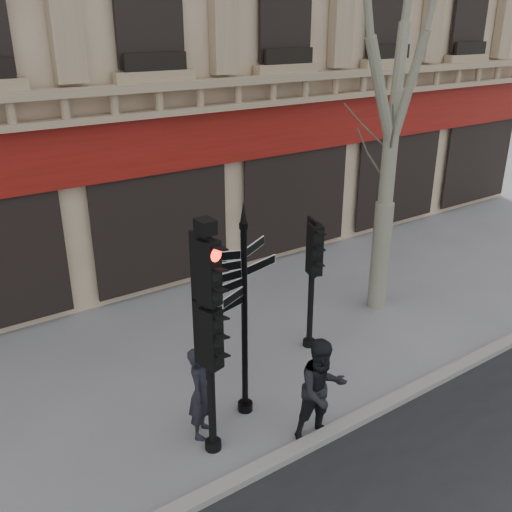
# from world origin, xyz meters

# --- Properties ---
(ground) EXTENTS (80.00, 80.00, 0.00)m
(ground) POSITION_xyz_m (0.00, 0.00, 0.00)
(ground) COLOR slate
(ground) RESTS_ON ground
(kerb) EXTENTS (80.00, 0.25, 0.12)m
(kerb) POSITION_xyz_m (0.00, -1.40, 0.06)
(kerb) COLOR gray
(kerb) RESTS_ON ground
(fingerpost) EXTENTS (1.65, 1.65, 3.70)m
(fingerpost) POSITION_xyz_m (-1.00, -0.07, 2.48)
(fingerpost) COLOR black
(fingerpost) RESTS_ON ground
(traffic_signal_main) EXTENTS (0.47, 0.39, 3.75)m
(traffic_signal_main) POSITION_xyz_m (-1.93, -0.57, 2.37)
(traffic_signal_main) COLOR black
(traffic_signal_main) RESTS_ON ground
(traffic_signal_secondary) EXTENTS (0.52, 0.43, 2.62)m
(traffic_signal_secondary) POSITION_xyz_m (1.23, 0.92, 1.83)
(traffic_signal_secondary) COLOR black
(traffic_signal_secondary) RESTS_ON ground
(pedestrian_a) EXTENTS (0.67, 0.67, 1.57)m
(pedestrian_a) POSITION_xyz_m (-1.89, -0.17, 0.78)
(pedestrian_a) COLOR black
(pedestrian_a) RESTS_ON ground
(pedestrian_b) EXTENTS (0.95, 0.79, 1.75)m
(pedestrian_b) POSITION_xyz_m (-0.39, -1.30, 0.87)
(pedestrian_b) COLOR black
(pedestrian_b) RESTS_ON ground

